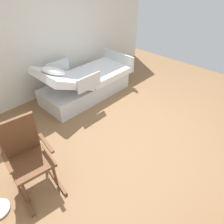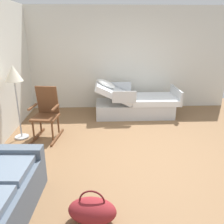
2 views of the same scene
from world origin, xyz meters
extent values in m
plane|color=olive|center=(0.00, 0.00, 0.00)|extent=(6.67, 6.67, 0.00)
cube|color=silver|center=(2.65, 0.00, 1.35)|extent=(0.10, 5.54, 2.70)
cube|color=silver|center=(1.90, -0.08, 0.17)|extent=(0.88, 1.93, 0.35)
cube|color=white|center=(1.90, -0.56, 0.42)|extent=(0.91, 1.16, 0.14)
cube|color=white|center=(1.90, 0.45, 0.62)|extent=(0.91, 0.92, 0.52)
ellipsoid|color=white|center=(1.90, 0.62, 0.83)|extent=(0.34, 0.50, 0.33)
cube|color=silver|center=(1.39, 0.22, 0.63)|extent=(0.04, 0.56, 0.28)
cube|color=silver|center=(2.40, 0.22, 0.63)|extent=(0.04, 0.56, 0.28)
cube|color=silver|center=(1.90, -1.15, 0.53)|extent=(0.95, 0.05, 0.36)
cylinder|color=black|center=(1.53, 0.71, 0.05)|extent=(0.10, 0.10, 0.10)
cylinder|color=black|center=(2.26, 0.71, 0.05)|extent=(0.10, 0.10, 0.10)
cylinder|color=black|center=(1.54, -0.88, 0.05)|extent=(0.10, 0.10, 0.10)
cylinder|color=black|center=(2.26, -0.88, 0.05)|extent=(0.10, 0.10, 0.10)
cube|color=brown|center=(0.64, 2.09, 0.03)|extent=(0.76, 0.15, 0.05)
cube|color=brown|center=(0.58, 1.66, 0.03)|extent=(0.76, 0.15, 0.05)
cylinder|color=brown|center=(0.40, 1.71, 0.25)|extent=(0.04, 0.04, 0.40)
cylinder|color=brown|center=(0.45, 2.09, 0.25)|extent=(0.04, 0.04, 0.40)
cylinder|color=brown|center=(0.76, 1.66, 0.25)|extent=(0.04, 0.04, 0.40)
cylinder|color=brown|center=(0.81, 2.04, 0.25)|extent=(0.04, 0.04, 0.40)
cube|color=brown|center=(0.61, 1.88, 0.45)|extent=(0.52, 0.54, 0.04)
cube|color=brown|center=(0.80, 1.85, 0.75)|extent=(0.18, 0.44, 0.60)
cube|color=brown|center=(0.55, 1.65, 0.67)|extent=(0.39, 0.10, 0.03)
cube|color=brown|center=(0.62, 2.11, 0.67)|extent=(0.39, 0.10, 0.03)
camera|label=1|loc=(-1.23, 2.37, 2.44)|focal=32.45mm
camera|label=2|loc=(-3.85, 0.74, 2.11)|focal=37.80mm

